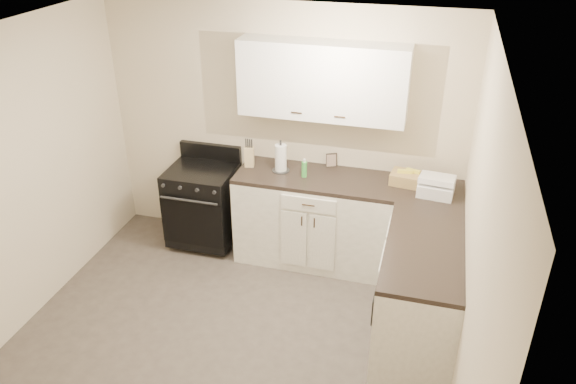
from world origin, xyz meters
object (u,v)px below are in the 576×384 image
(wicker_basket, at_px, (409,179))
(countertop_grill, at_px, (436,188))
(stove, at_px, (203,205))
(knife_block, at_px, (249,157))
(paper_towel, at_px, (281,158))

(wicker_basket, height_order, countertop_grill, countertop_grill)
(stove, relative_size, knife_block, 4.04)
(paper_towel, distance_m, countertop_grill, 1.48)
(wicker_basket, relative_size, countertop_grill, 1.06)
(paper_towel, bearing_deg, countertop_grill, -3.08)
(countertop_grill, bearing_deg, wicker_basket, 159.04)
(stove, relative_size, wicker_basket, 2.46)
(knife_block, distance_m, countertop_grill, 1.81)
(paper_towel, xyz_separation_m, countertop_grill, (1.48, -0.08, -0.08))
(stove, xyz_separation_m, countertop_grill, (2.32, -0.02, 0.54))
(knife_block, distance_m, wicker_basket, 1.56)
(stove, bearing_deg, countertop_grill, -0.62)
(stove, height_order, wicker_basket, wicker_basket)
(knife_block, distance_m, paper_towel, 0.33)
(knife_block, xyz_separation_m, countertop_grill, (1.81, -0.10, -0.04))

